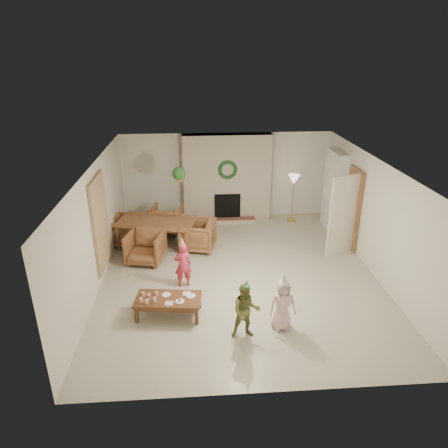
{
  "coord_description": "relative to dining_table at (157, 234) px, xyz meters",
  "views": [
    {
      "loc": [
        -0.92,
        -8.02,
        4.66
      ],
      "look_at": [
        -0.3,
        0.4,
        1.05
      ],
      "focal_mm": 32.91,
      "sensor_mm": 36.0,
      "label": 1
    }
  ],
  "objects": [
    {
      "name": "party_hat_red",
      "position": [
        0.7,
        -1.98,
        0.7
      ],
      "size": [
        0.16,
        0.16,
        0.19
      ],
      "primitive_type": "cone",
      "rotation": [
        0.0,
        0.0,
        -0.18
      ],
      "color": "gold",
      "rests_on": "child_red"
    },
    {
      "name": "floor",
      "position": [
        1.93,
        -1.56,
        -0.34
      ],
      "size": [
        7.0,
        7.0,
        0.0
      ],
      "primitive_type": "plane",
      "color": "#B7B29E",
      "rests_on": "ground"
    },
    {
      "name": "dining_chair_near",
      "position": [
        -0.2,
        -0.83,
        0.04
      ],
      "size": [
        0.97,
        0.99,
        0.75
      ],
      "primitive_type": "imported",
      "rotation": [
        0.0,
        0.0,
        -0.23
      ],
      "color": "brown",
      "rests_on": "floor"
    },
    {
      "name": "child_red",
      "position": [
        0.7,
        -1.98,
        0.16
      ],
      "size": [
        0.4,
        0.3,
        1.0
      ],
      "primitive_type": "imported",
      "rotation": [
        0.0,
        0.0,
        3.31
      ],
      "color": "#BF2940",
      "rests_on": "floor"
    },
    {
      "name": "wall_left",
      "position": [
        -1.07,
        -1.56,
        0.91
      ],
      "size": [
        0.0,
        7.0,
        7.0
      ],
      "primitive_type": "plane",
      "rotation": [
        1.57,
        0.0,
        1.57
      ],
      "color": "silver",
      "rests_on": "floor"
    },
    {
      "name": "door_frame",
      "position": [
        4.89,
        -0.36,
        0.68
      ],
      "size": [
        0.05,
        0.86,
        2.04
      ],
      "primitive_type": "cube",
      "color": "brown",
      "rests_on": "floor"
    },
    {
      "name": "books_row_upper",
      "position": [
        4.73,
        0.64,
        1.04
      ],
      "size": [
        0.2,
        0.36,
        0.22
      ],
      "primitive_type": "cube",
      "color": "gold",
      "rests_on": "bookshelf_shelf_c"
    },
    {
      "name": "floor_lamp_shade",
      "position": [
        3.81,
        1.44,
        0.91
      ],
      "size": [
        0.33,
        0.33,
        0.28
      ],
      "primitive_type": "cone",
      "rotation": [
        3.14,
        0.0,
        0.0
      ],
      "color": "beige",
      "rests_on": "floor_lamp_post"
    },
    {
      "name": "ceiling",
      "position": [
        1.93,
        -1.56,
        2.16
      ],
      "size": [
        7.0,
        7.0,
        0.0
      ],
      "primitive_type": "plane",
      "rotation": [
        3.14,
        0.0,
        0.0
      ],
      "color": "white",
      "rests_on": "wall_back"
    },
    {
      "name": "coffee_table_top",
      "position": [
        0.44,
        -3.03,
        0.01
      ],
      "size": [
        1.28,
        0.75,
        0.06
      ],
      "primitive_type": "cube",
      "rotation": [
        0.0,
        0.0,
        -0.11
      ],
      "color": "brown",
      "rests_on": "floor"
    },
    {
      "name": "coffee_leg_fr",
      "position": [
        0.96,
        -3.34,
        -0.18
      ],
      "size": [
        0.07,
        0.07,
        0.32
      ],
      "primitive_type": "cube",
      "rotation": [
        0.0,
        0.0,
        -0.11
      ],
      "color": "brown",
      "rests_on": "floor"
    },
    {
      "name": "hanging_plant_pot",
      "position": [
        0.63,
        -0.06,
        1.46
      ],
      "size": [
        0.16,
        0.16,
        0.12
      ],
      "primitive_type": "cylinder",
      "color": "#AA6236",
      "rests_on": "hanging_plant_cord"
    },
    {
      "name": "dining_table",
      "position": [
        0.0,
        0.0,
        0.0
      ],
      "size": [
        2.14,
        1.5,
        0.68
      ],
      "primitive_type": "imported",
      "rotation": [
        0.0,
        0.0,
        -0.23
      ],
      "color": "brown",
      "rests_on": "floor"
    },
    {
      "name": "wall_right",
      "position": [
        4.93,
        -1.56,
        0.91
      ],
      "size": [
        0.0,
        7.0,
        7.0
      ],
      "primitive_type": "plane",
      "rotation": [
        1.57,
        0.0,
        -1.57
      ],
      "color": "silver",
      "rests_on": "floor"
    },
    {
      "name": "party_hat_pink",
      "position": [
        2.49,
        -3.56,
        0.68
      ],
      "size": [
        0.14,
        0.14,
        0.18
      ],
      "primitive_type": "cone",
      "rotation": [
        0.0,
        0.0,
        -0.08
      ],
      "color": "#B3B2B9",
      "rests_on": "child_pink"
    },
    {
      "name": "dining_chair_right",
      "position": [
        1.04,
        -0.25,
        0.04
      ],
      "size": [
        0.99,
        0.97,
        0.75
      ],
      "primitive_type": "imported",
      "rotation": [
        0.0,
        0.0,
        -1.8
      ],
      "color": "brown",
      "rests_on": "floor"
    },
    {
      "name": "coffee_leg_fl",
      "position": [
        -0.14,
        -3.21,
        -0.18
      ],
      "size": [
        0.07,
        0.07,
        0.32
      ],
      "primitive_type": "cube",
      "rotation": [
        0.0,
        0.0,
        -0.11
      ],
      "color": "brown",
      "rests_on": "floor"
    },
    {
      "name": "child_plaid",
      "position": [
        1.81,
        -3.74,
        0.17
      ],
      "size": [
        0.5,
        0.39,
        1.03
      ],
      "primitive_type": "imported",
      "rotation": [
        0.0,
        0.0,
        0.0
      ],
      "color": "olive",
      "rests_on": "floor"
    },
    {
      "name": "bookshelf_shelf_b",
      "position": [
        4.75,
        0.74,
        0.51
      ],
      "size": [
        0.3,
        0.92,
        0.03
      ],
      "primitive_type": "cube",
      "color": "white",
      "rests_on": "bookshelf_carcass"
    },
    {
      "name": "food_scoop",
      "position": [
        0.66,
        -3.15,
        0.08
      ],
      "size": [
        0.07,
        0.07,
        0.07
      ],
      "primitive_type": "sphere",
      "rotation": [
        0.0,
        0.0,
        -0.11
      ],
      "color": "tan",
      "rests_on": "plate_b"
    },
    {
      "name": "plate_a",
      "position": [
        0.41,
        -2.91,
        0.04
      ],
      "size": [
        0.19,
        0.19,
        0.01
      ],
      "primitive_type": "cylinder",
      "rotation": [
        0.0,
        0.0,
        -0.11
      ],
      "color": "white",
      "rests_on": "coffee_table_top"
    },
    {
      "name": "cup_a",
      "position": [
        -0.04,
        -3.11,
        0.08
      ],
      "size": [
        0.07,
        0.07,
        0.08
      ],
      "primitive_type": "cylinder",
      "rotation": [
        0.0,
        0.0,
        -0.11
      ],
      "color": "white",
      "rests_on": "coffee_table_top"
    },
    {
      "name": "hanging_plant_foliage",
      "position": [
        0.63,
        -0.06,
        1.58
      ],
      "size": [
        0.32,
        0.32,
        0.32
      ],
      "primitive_type": "sphere",
      "color": "#174517",
      "rests_on": "hanging_plant_pot"
    },
    {
      "name": "cup_b",
      "position": [
        -0.02,
        -2.93,
        0.08
      ],
      "size": [
        0.07,
        0.07,
        0.08
      ],
      "primitive_type": "cylinder",
      "rotation": [
        0.0,
        0.0,
        -0.11
      ],
      "color": "white",
      "rests_on": "coffee_table_top"
    },
    {
      "name": "coffee_leg_bl",
      "position": [
        -0.08,
        -2.72,
        -0.18
      ],
      "size": [
        0.07,
        0.07,
        0.32
      ],
      "primitive_type": "cube",
      "rotation": [
        0.0,
        0.0,
        -0.11
      ],
      "color": "brown",
      "rests_on": "floor"
    },
    {
      "name": "coffee_table_apron",
      "position": [
        0.44,
        -3.03,
        -0.06
      ],
      "size": [
        1.18,
        0.64,
        0.08
      ],
      "primitive_type": "cube",
      "rotation": [
        0.0,
        0.0,
        -0.11
      ],
      "color": "brown",
      "rests_on": "floor"
    },
    {
      "name": "books_row_mid",
      "position": [
        4.73,
        0.79,
        0.65
      ],
      "size": [
        0.2,
        0.44,
        0.24
      ],
      "primitive_type": "cube",
      "color": "#284592",
      "rests_on": "bookshelf_shelf_b"
    },
    {
      "name": "cup_d",
      "position": [
        0.08,
        -2.99,
        0.08
      ],
      "size": [
        0.07,
        0.07,
        0.08
      ],
      "primitive_type": "cylinder",
      "rotation": [
        0.0,
        0.0,
        -0.11
      ],
      "color": "white",
      "rests_on": "coffee_table_top"
    },
    {
      "name": "floor_lamp_post",
      "position": [
        3.81,
        1.44,
        0.31
      ],
      "size": [
        0.03,
        0.03,
        1.25
      ],
      "primitive_type": "cylinder",
      "color": "gold",
      "rests_on": "floor"
    },
    {
      "name": "fireplace_firebox",
      "position": [
        1.93,
        1.56,
        0.11
      ],
      "size": [
        0.75,
        0.12,
        0.75
      ],
      "primitive_type": "cube",
      "color": "black",
      "rests_on": "floor"
    },
    {
      "name": "fireplace_hearth",
      "position": [
        1.93,
        1.39,
        -0.28
      ],
      "size": [
        1.6,
        0.3,
        0.12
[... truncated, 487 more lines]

